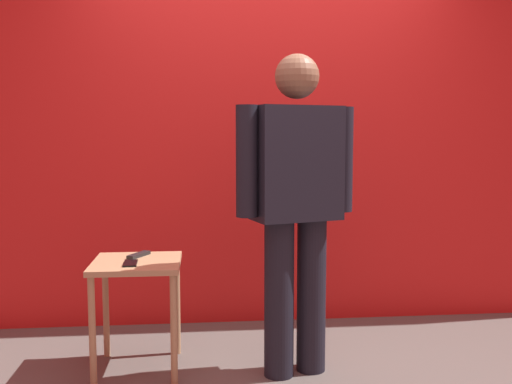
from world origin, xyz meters
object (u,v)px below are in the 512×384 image
standing_person (296,198)px  tv_remote (139,255)px  cell_phone (130,263)px  side_table (137,280)px

standing_person → tv_remote: size_ratio=10.16×
tv_remote → cell_phone: bearing=-67.6°
standing_person → cell_phone: 0.95m
standing_person → cell_phone: standing_person is taller
side_table → standing_person: bearing=-8.3°
side_table → cell_phone: 0.14m
tv_remote → standing_person: bearing=14.7°
standing_person → cell_phone: (-0.89, 0.04, -0.35)m
cell_phone → tv_remote: (0.02, 0.19, 0.01)m
standing_person → side_table: (-0.86, 0.13, -0.46)m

